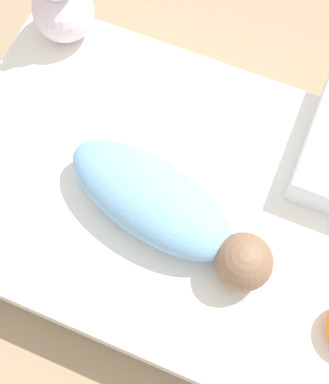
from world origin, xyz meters
TOP-DOWN VIEW (x-y plane):
  - ground_plane at (0.00, 0.00)m, footprint 12.00×12.00m
  - bed_mattress at (0.00, 0.00)m, footprint 1.18×0.79m
  - swaddled_baby at (0.00, -0.08)m, footprint 0.55×0.28m
  - bunny_plush at (-0.46, 0.33)m, footprint 0.17×0.17m

SIDE VIEW (x-z plane):
  - ground_plane at x=0.00m, z-range 0.00..0.00m
  - bed_mattress at x=0.00m, z-range 0.00..0.17m
  - swaddled_baby at x=0.00m, z-range 0.16..0.30m
  - bunny_plush at x=-0.46m, z-range 0.11..0.45m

